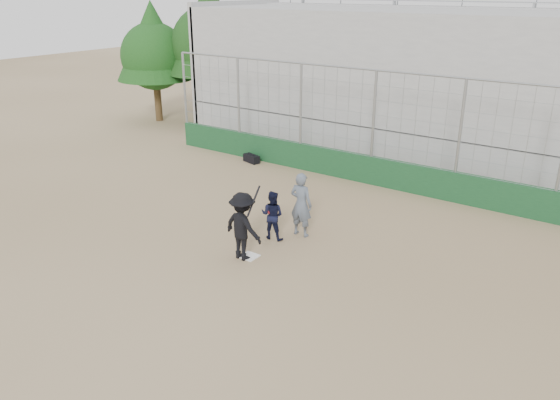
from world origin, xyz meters
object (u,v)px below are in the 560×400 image
Objects in this scene: batter_at_plate at (243,226)px; equipment_bag at (251,159)px; catcher_crouched at (272,223)px; umpire at (301,208)px.

batter_at_plate is 2.51× the size of equipment_bag.
batter_at_plate is at bearing -86.94° from catcher_crouched.
batter_at_plate is 1.17× the size of umpire.
batter_at_plate is at bearing 77.54° from umpire.
umpire reaches higher than catcher_crouched.
equipment_bag is (-5.38, 4.61, -0.68)m from umpire.
equipment_bag is at bearing -40.89° from umpire.
umpire is at bearing 77.83° from batter_at_plate.
catcher_crouched is 0.91m from umpire.
catcher_crouched is at bearing -47.32° from equipment_bag.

